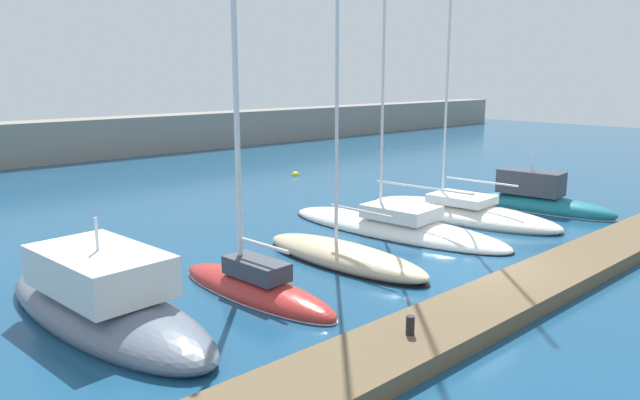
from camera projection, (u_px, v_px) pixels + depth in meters
name	position (u px, v px, depth m)	size (l,w,h in m)	color
ground_plane	(473.00, 277.00, 19.07)	(120.00, 120.00, 0.00)	navy
dock_pier	(532.00, 286.00, 17.61)	(27.69, 2.14, 0.44)	brown
breakwater_seawall	(56.00, 141.00, 43.73)	(108.00, 2.92, 2.97)	gray
motorboat_slate_nearest	(102.00, 302.00, 15.56)	(3.35, 9.11, 3.14)	slate
sailboat_red_second	(255.00, 285.00, 17.46)	(1.94, 6.39, 10.17)	#B72D28
sailboat_sand_third	(343.00, 254.00, 20.41)	(2.21, 7.03, 15.31)	beige
sailboat_white_fourth	(394.00, 226.00, 24.54)	(3.96, 10.49, 22.20)	white
sailboat_ivory_fifth	(460.00, 212.00, 26.86)	(3.81, 9.33, 19.30)	silver
motorboat_teal_sixth	(540.00, 200.00, 28.24)	(2.54, 6.75, 2.92)	#19707F
mooring_buoy_yellow	(295.00, 175.00, 38.02)	(0.51, 0.51, 0.51)	yellow
dock_bollard	(410.00, 325.00, 13.76)	(0.20, 0.20, 0.44)	black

